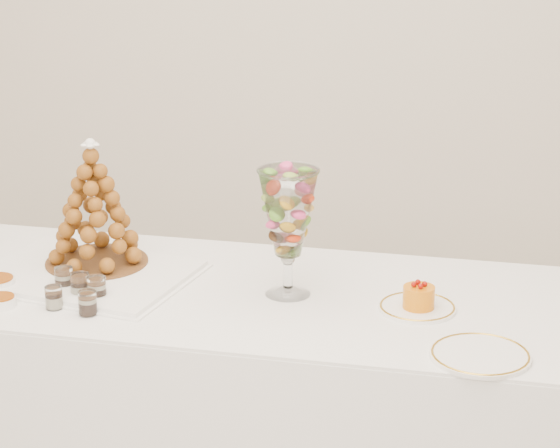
# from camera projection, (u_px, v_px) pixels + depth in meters

# --- Properties ---
(buffet_table) EXTENTS (1.95, 0.83, 0.73)m
(buffet_table) POSITION_uv_depth(u_px,v_px,m) (220.00, 407.00, 3.14)
(buffet_table) COLOR white
(buffet_table) RESTS_ON ground
(lace_tray) EXTENTS (0.64, 0.53, 0.02)m
(lace_tray) POSITION_uv_depth(u_px,v_px,m) (86.00, 274.00, 3.10)
(lace_tray) COLOR white
(lace_tray) RESTS_ON buffet_table
(macaron_vase) EXTENTS (0.16, 0.16, 0.35)m
(macaron_vase) POSITION_uv_depth(u_px,v_px,m) (288.00, 215.00, 2.91)
(macaron_vase) COLOR white
(macaron_vase) RESTS_ON buffet_table
(cake_plate) EXTENTS (0.20, 0.20, 0.01)m
(cake_plate) POSITION_uv_depth(u_px,v_px,m) (417.00, 308.00, 2.88)
(cake_plate) COLOR white
(cake_plate) RESTS_ON buffet_table
(spare_plate) EXTENTS (0.24, 0.24, 0.01)m
(spare_plate) POSITION_uv_depth(u_px,v_px,m) (480.00, 356.00, 2.61)
(spare_plate) COLOR white
(spare_plate) RESTS_ON buffet_table
(verrine_a) EXTENTS (0.06, 0.06, 0.07)m
(verrine_a) POSITION_uv_depth(u_px,v_px,m) (64.00, 279.00, 3.00)
(verrine_a) COLOR white
(verrine_a) RESTS_ON buffet_table
(verrine_b) EXTENTS (0.06, 0.06, 0.07)m
(verrine_b) POSITION_uv_depth(u_px,v_px,m) (80.00, 286.00, 2.95)
(verrine_b) COLOR white
(verrine_b) RESTS_ON buffet_table
(verrine_c) EXTENTS (0.06, 0.06, 0.07)m
(verrine_c) POSITION_uv_depth(u_px,v_px,m) (97.00, 289.00, 2.93)
(verrine_c) COLOR white
(verrine_c) RESTS_ON buffet_table
(verrine_d) EXTENTS (0.05, 0.05, 0.06)m
(verrine_d) POSITION_uv_depth(u_px,v_px,m) (54.00, 297.00, 2.88)
(verrine_d) COLOR white
(verrine_d) RESTS_ON buffet_table
(verrine_e) EXTENTS (0.05, 0.05, 0.06)m
(verrine_e) POSITION_uv_depth(u_px,v_px,m) (88.00, 303.00, 2.84)
(verrine_e) COLOR white
(verrine_e) RESTS_ON buffet_table
(ramekin_front) EXTENTS (0.08, 0.08, 0.03)m
(ramekin_front) POSITION_uv_depth(u_px,v_px,m) (1.00, 302.00, 2.90)
(ramekin_front) COLOR white
(ramekin_front) RESTS_ON buffet_table
(croquembouche) EXTENTS (0.30, 0.30, 0.37)m
(croquembouche) POSITION_uv_depth(u_px,v_px,m) (94.00, 204.00, 3.10)
(croquembouche) COLOR brown
(croquembouche) RESTS_ON lace_tray
(mousse_cake) EXTENTS (0.08, 0.08, 0.07)m
(mousse_cake) POSITION_uv_depth(u_px,v_px,m) (419.00, 297.00, 2.87)
(mousse_cake) COLOR orange
(mousse_cake) RESTS_ON cake_plate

